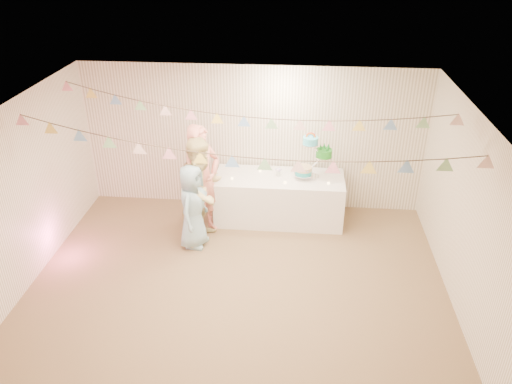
# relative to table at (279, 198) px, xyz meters

# --- Properties ---
(floor) EXTENTS (6.00, 6.00, 0.00)m
(floor) POSITION_rel_table_xyz_m (-0.50, -1.98, -0.41)
(floor) COLOR brown
(floor) RESTS_ON ground
(ceiling) EXTENTS (6.00, 6.00, 0.00)m
(ceiling) POSITION_rel_table_xyz_m (-0.50, -1.98, 2.19)
(ceiling) COLOR silver
(ceiling) RESTS_ON ground
(back_wall) EXTENTS (6.00, 6.00, 0.00)m
(back_wall) POSITION_rel_table_xyz_m (-0.50, 0.52, 0.89)
(back_wall) COLOR white
(back_wall) RESTS_ON ground
(front_wall) EXTENTS (6.00, 6.00, 0.00)m
(front_wall) POSITION_rel_table_xyz_m (-0.50, -4.48, 0.89)
(front_wall) COLOR white
(front_wall) RESTS_ON ground
(left_wall) EXTENTS (5.00, 5.00, 0.00)m
(left_wall) POSITION_rel_table_xyz_m (-3.50, -1.98, 0.89)
(left_wall) COLOR white
(left_wall) RESTS_ON ground
(right_wall) EXTENTS (5.00, 5.00, 0.00)m
(right_wall) POSITION_rel_table_xyz_m (2.50, -1.98, 0.89)
(right_wall) COLOR white
(right_wall) RESTS_ON ground
(table) EXTENTS (2.20, 0.88, 0.82)m
(table) POSITION_rel_table_xyz_m (0.00, 0.00, 0.00)
(table) COLOR white
(table) RESTS_ON floor
(cake_stand) EXTENTS (0.68, 0.40, 0.76)m
(cake_stand) POSITION_rel_table_xyz_m (0.55, 0.05, 0.72)
(cake_stand) COLOR silver
(cake_stand) RESTS_ON table
(cake_bottom) EXTENTS (0.31, 0.31, 0.15)m
(cake_bottom) POSITION_rel_table_xyz_m (0.40, -0.01, 0.42)
(cake_bottom) COLOR teal
(cake_bottom) RESTS_ON cake_stand
(cake_middle) EXTENTS (0.27, 0.27, 0.22)m
(cake_middle) POSITION_rel_table_xyz_m (0.73, 0.14, 0.69)
(cake_middle) COLOR #1D851D
(cake_middle) RESTS_ON cake_stand
(cake_top_tier) EXTENTS (0.25, 0.25, 0.19)m
(cake_top_tier) POSITION_rel_table_xyz_m (0.49, 0.02, 0.96)
(cake_top_tier) COLOR #47CAE1
(cake_top_tier) RESTS_ON cake_stand
(platter) EXTENTS (0.37, 0.37, 0.02)m
(platter) POSITION_rel_table_xyz_m (-0.46, -0.05, 0.35)
(platter) COLOR white
(platter) RESTS_ON table
(posy) EXTENTS (0.12, 0.12, 0.14)m
(posy) POSITION_rel_table_xyz_m (-0.02, 0.05, 0.41)
(posy) COLOR white
(posy) RESTS_ON table
(person_adult_a) EXTENTS (0.80, 0.82, 1.90)m
(person_adult_a) POSITION_rel_table_xyz_m (-1.24, -0.49, 0.54)
(person_adult_a) COLOR #F18E7E
(person_adult_a) RESTS_ON floor
(person_adult_b) EXTENTS (1.01, 1.09, 1.78)m
(person_adult_b) POSITION_rel_table_xyz_m (-1.20, -0.71, 0.48)
(person_adult_b) COLOR #DECC88
(person_adult_b) RESTS_ON floor
(person_child) EXTENTS (0.57, 0.76, 1.41)m
(person_child) POSITION_rel_table_xyz_m (-1.32, -0.93, 0.29)
(person_child) COLOR #90BCCC
(person_child) RESTS_ON floor
(bunting_back) EXTENTS (5.60, 1.10, 0.40)m
(bunting_back) POSITION_rel_table_xyz_m (-0.50, -0.88, 1.94)
(bunting_back) COLOR pink
(bunting_back) RESTS_ON ceiling
(bunting_front) EXTENTS (5.60, 0.90, 0.36)m
(bunting_front) POSITION_rel_table_xyz_m (-0.50, -2.18, 1.91)
(bunting_front) COLOR #72A5E5
(bunting_front) RESTS_ON ceiling
(tealight_0) EXTENTS (0.04, 0.04, 0.03)m
(tealight_0) POSITION_rel_table_xyz_m (-0.80, -0.15, 0.43)
(tealight_0) COLOR #FFD88C
(tealight_0) RESTS_ON table
(tealight_1) EXTENTS (0.04, 0.04, 0.03)m
(tealight_1) POSITION_rel_table_xyz_m (-0.35, 0.18, 0.43)
(tealight_1) COLOR #FFD88C
(tealight_1) RESTS_ON table
(tealight_2) EXTENTS (0.04, 0.04, 0.03)m
(tealight_2) POSITION_rel_table_xyz_m (0.10, -0.22, 0.43)
(tealight_2) COLOR #FFD88C
(tealight_2) RESTS_ON table
(tealight_3) EXTENTS (0.04, 0.04, 0.03)m
(tealight_3) POSITION_rel_table_xyz_m (0.35, 0.22, 0.43)
(tealight_3) COLOR #FFD88C
(tealight_3) RESTS_ON table
(tealight_4) EXTENTS (0.04, 0.04, 0.03)m
(tealight_4) POSITION_rel_table_xyz_m (0.82, -0.18, 0.43)
(tealight_4) COLOR #FFD88C
(tealight_4) RESTS_ON table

